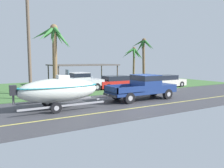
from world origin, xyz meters
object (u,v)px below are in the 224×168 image
(parked_sedan_far, at_px, (117,82))
(palm_tree_near_right, at_px, (134,56))
(pickup_truck_towing, at_px, (145,86))
(palm_tree_mid, at_px, (54,42))
(boat_on_trailer, at_px, (59,90))
(utility_pole, at_px, (29,41))
(parked_sedan_near, at_px, (166,81))
(palm_tree_near_left, at_px, (144,50))
(carport_awning, at_px, (83,65))
(parked_pickup_background, at_px, (79,81))

(parked_sedan_far, xyz_separation_m, palm_tree_near_right, (5.54, 4.53, 2.96))
(pickup_truck_towing, distance_m, palm_tree_mid, 8.43)
(pickup_truck_towing, bearing_deg, boat_on_trailer, -180.00)
(palm_tree_mid, xyz_separation_m, utility_pole, (-2.23, -1.07, -0.09))
(palm_tree_near_right, bearing_deg, parked_sedan_near, -92.43)
(palm_tree_near_left, height_order, palm_tree_mid, palm_tree_mid)
(parked_sedan_near, relative_size, carport_awning, 0.59)
(pickup_truck_towing, xyz_separation_m, carport_awning, (-0.29, 11.60, 1.35))
(parked_sedan_near, xyz_separation_m, carport_awning, (-7.07, 6.88, 1.74))
(palm_tree_near_left, relative_size, palm_tree_near_right, 1.20)
(palm_tree_near_right, distance_m, utility_pole, 16.38)
(boat_on_trailer, height_order, parked_sedan_near, boat_on_trailer)
(parked_sedan_near, bearing_deg, palm_tree_near_right, 87.57)
(parked_sedan_far, bearing_deg, parked_sedan_near, -20.37)
(palm_tree_near_left, bearing_deg, palm_tree_mid, -164.26)
(pickup_truck_towing, xyz_separation_m, palm_tree_near_right, (7.06, 11.20, 2.57))
(boat_on_trailer, xyz_separation_m, parked_sedan_far, (8.35, 6.67, -0.52))
(carport_awning, height_order, palm_tree_near_right, palm_tree_near_right)
(parked_pickup_background, xyz_separation_m, utility_pole, (-4.95, -2.57, 3.48))
(boat_on_trailer, distance_m, utility_pole, 5.45)
(parked_sedan_far, xyz_separation_m, utility_pole, (-9.27, -2.44, 3.83))
(palm_tree_near_left, xyz_separation_m, utility_pole, (-14.61, -4.56, 0.14))
(carport_awning, bearing_deg, palm_tree_near_right, -3.13)
(parked_sedan_near, height_order, palm_tree_mid, palm_tree_mid)
(pickup_truck_towing, bearing_deg, palm_tree_mid, 136.11)
(parked_sedan_far, height_order, palm_tree_near_left, palm_tree_near_left)
(palm_tree_near_right, bearing_deg, palm_tree_mid, -154.88)
(parked_sedan_near, xyz_separation_m, palm_tree_mid, (-12.30, 0.59, 3.92))
(boat_on_trailer, distance_m, palm_tree_mid, 6.44)
(parked_pickup_background, distance_m, utility_pole, 6.57)
(parked_sedan_far, xyz_separation_m, palm_tree_mid, (-7.04, -1.37, 3.92))
(pickup_truck_towing, relative_size, boat_on_trailer, 0.92)
(boat_on_trailer, xyz_separation_m, utility_pole, (-0.91, 4.24, 3.31))
(palm_tree_near_left, xyz_separation_m, palm_tree_near_right, (0.19, 2.41, -0.73))
(boat_on_trailer, relative_size, carport_awning, 0.81)
(pickup_truck_towing, height_order, parked_sedan_far, pickup_truck_towing)
(boat_on_trailer, bearing_deg, parked_pickup_background, 59.37)
(parked_pickup_background, bearing_deg, palm_tree_near_left, 11.63)
(pickup_truck_towing, relative_size, palm_tree_near_right, 1.20)
(pickup_truck_towing, bearing_deg, parked_sedan_far, 77.17)
(carport_awning, relative_size, palm_tree_near_left, 1.35)
(boat_on_trailer, relative_size, parked_pickup_background, 1.11)
(parked_sedan_far, xyz_separation_m, palm_tree_near_left, (5.34, 2.12, 3.69))
(palm_tree_near_left, bearing_deg, parked_pickup_background, -168.37)
(pickup_truck_towing, relative_size, palm_tree_mid, 0.96)
(parked_pickup_background, distance_m, parked_sedan_far, 4.34)
(palm_tree_mid, bearing_deg, parked_sedan_far, 11.00)
(parked_sedan_far, height_order, carport_awning, carport_awning)
(palm_tree_mid, bearing_deg, palm_tree_near_left, 15.74)
(pickup_truck_towing, height_order, palm_tree_mid, palm_tree_mid)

